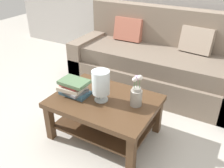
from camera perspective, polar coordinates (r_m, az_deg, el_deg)
name	(u,v)px	position (r m, az deg, el deg)	size (l,w,h in m)	color
ground_plane	(126,116)	(2.94, 3.34, -7.49)	(10.00, 10.00, 0.00)	#B7B2A8
couch	(156,63)	(3.44, 10.20, 4.85)	(2.26, 0.90, 1.06)	#7A6B5B
coffee_table	(105,109)	(2.50, -1.72, -5.89)	(1.02, 0.75, 0.43)	#4C331E
book_stack_main	(74,87)	(2.51, -8.81, -0.73)	(0.30, 0.23, 0.16)	#3D6075
glass_hurricane_vase	(101,83)	(2.33, -2.58, 0.19)	(0.17, 0.17, 0.31)	silver
flower_pitcher	(136,95)	(2.30, 5.64, -2.50)	(0.11, 0.11, 0.32)	#9E998E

